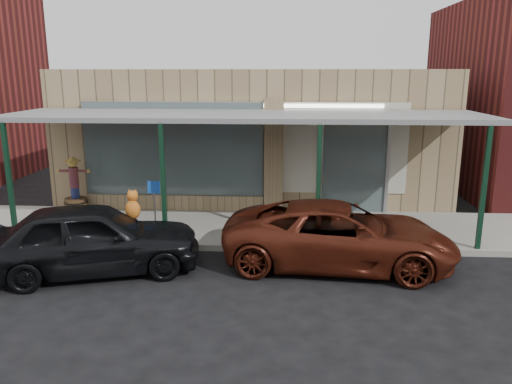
# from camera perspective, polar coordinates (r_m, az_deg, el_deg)

# --- Properties ---
(ground) EXTENTS (120.00, 120.00, 0.00)m
(ground) POSITION_cam_1_polar(r_m,az_deg,el_deg) (9.99, -2.88, -10.84)
(ground) COLOR black
(ground) RESTS_ON ground
(sidewalk) EXTENTS (40.00, 3.20, 0.15)m
(sidewalk) POSITION_cam_1_polar(r_m,az_deg,el_deg) (13.31, -1.21, -4.15)
(sidewalk) COLOR gray
(sidewalk) RESTS_ON ground
(storefront) EXTENTS (12.00, 6.25, 4.20)m
(storefront) POSITION_cam_1_polar(r_m,az_deg,el_deg) (17.35, -0.04, 6.84)
(storefront) COLOR #967E5B
(storefront) RESTS_ON ground
(awning) EXTENTS (12.00, 3.00, 3.04)m
(awning) POSITION_cam_1_polar(r_m,az_deg,el_deg) (12.69, -1.29, 8.52)
(awning) COLOR slate
(awning) RESTS_ON ground
(block_buildings_near) EXTENTS (61.00, 8.00, 8.00)m
(block_buildings_near) POSITION_cam_1_polar(r_m,az_deg,el_deg) (18.27, 6.61, 12.35)
(block_buildings_near) COLOR maroon
(block_buildings_near) RESTS_ON ground
(barrel_scarecrow) EXTENTS (1.00, 0.75, 1.65)m
(barrel_scarecrow) POSITION_cam_1_polar(r_m,az_deg,el_deg) (15.28, -19.95, -0.18)
(barrel_scarecrow) COLOR #462D1C
(barrel_scarecrow) RESTS_ON sidewalk
(barrel_pumpkin) EXTENTS (0.76, 0.76, 0.76)m
(barrel_pumpkin) POSITION_cam_1_polar(r_m,az_deg,el_deg) (13.05, 8.26, -3.08)
(barrel_pumpkin) COLOR #462D1C
(barrel_pumpkin) RESTS_ON sidewalk
(handicap_sign) EXTENTS (0.30, 0.04, 1.44)m
(handicap_sign) POSITION_cam_1_polar(r_m,az_deg,el_deg) (12.24, -11.53, -1.12)
(handicap_sign) COLOR gray
(handicap_sign) RESTS_ON sidewalk
(parked_sedan) EXTENTS (4.73, 2.94, 1.61)m
(parked_sedan) POSITION_cam_1_polar(r_m,az_deg,el_deg) (10.97, -18.19, -5.04)
(parked_sedan) COLOR black
(parked_sedan) RESTS_ON ground
(car_maroon) EXTENTS (5.14, 2.71, 1.38)m
(car_maroon) POSITION_cam_1_polar(r_m,az_deg,el_deg) (10.97, 9.51, -4.87)
(car_maroon) COLOR #4E1B0F
(car_maroon) RESTS_ON ground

